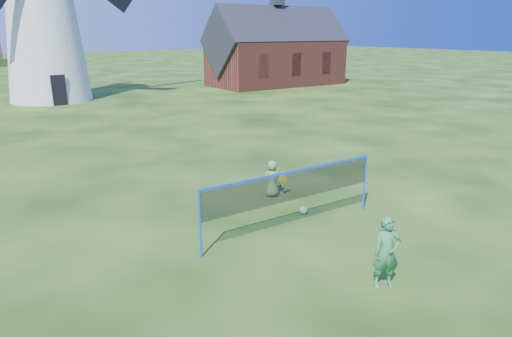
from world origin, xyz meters
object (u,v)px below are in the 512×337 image
at_px(player_boy, 272,179).
at_px(play_ball, 303,210).
at_px(player_girl, 387,252).
at_px(badminton_net, 293,187).
at_px(chapel, 276,52).
at_px(windmill, 42,16).

relative_size(player_boy, play_ball, 4.97).
bearing_deg(player_girl, badminton_net, 112.41).
height_order(badminton_net, player_girl, badminton_net).
xyz_separation_m(chapel, play_ball, (-17.93, -25.69, -2.84)).
relative_size(chapel, player_boy, 11.36).
bearing_deg(windmill, badminton_net, -89.15).
relative_size(badminton_net, player_girl, 3.52).
distance_m(windmill, player_boy, 25.35).
bearing_deg(badminton_net, player_boy, 65.31).
bearing_deg(player_girl, player_boy, 102.26).
bearing_deg(chapel, player_girl, -122.85).
bearing_deg(player_boy, chapel, -103.62).
xyz_separation_m(player_girl, player_boy, (1.16, 5.30, -0.17)).
bearing_deg(badminton_net, play_ball, 35.73).
height_order(badminton_net, play_ball, badminton_net).
relative_size(chapel, badminton_net, 2.46).
bearing_deg(chapel, play_ball, -124.91).
bearing_deg(windmill, play_ball, -87.14).
bearing_deg(badminton_net, windmill, 90.85).
distance_m(windmill, play_ball, 27.01).
xyz_separation_m(chapel, player_boy, (-17.80, -24.08, -2.41)).
distance_m(chapel, play_ball, 31.46).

